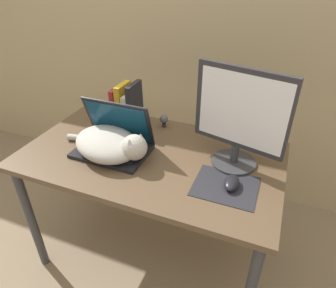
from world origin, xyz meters
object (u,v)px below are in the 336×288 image
object	(u,v)px
external_monitor	(240,118)
webcam	(164,120)
laptop	(114,142)
book_row	(127,106)
computer_mouse	(232,183)
cat	(110,144)

from	to	relation	value
external_monitor	webcam	distance (m)	0.50
laptop	external_monitor	distance (m)	0.59
laptop	book_row	xyz separation A→B (m)	(-0.07, 0.26, 0.06)
computer_mouse	webcam	size ratio (longest dim) A/B	1.44
laptop	webcam	distance (m)	0.33
computer_mouse	webcam	distance (m)	0.57
external_monitor	webcam	xyz separation A→B (m)	(-0.42, 0.19, -0.18)
laptop	cat	size ratio (longest dim) A/B	0.73
cat	webcam	size ratio (longest dim) A/B	6.59
laptop	external_monitor	world-z (taller)	external_monitor
cat	external_monitor	distance (m)	0.59
webcam	cat	bearing A→B (deg)	-110.00
laptop	computer_mouse	distance (m)	0.58
book_row	computer_mouse	bearing A→B (deg)	-26.74
laptop	webcam	size ratio (longest dim) A/B	4.79
laptop	external_monitor	size ratio (longest dim) A/B	0.77
external_monitor	computer_mouse	size ratio (longest dim) A/B	4.29
cat	external_monitor	size ratio (longest dim) A/B	1.07
computer_mouse	book_row	world-z (taller)	book_row
external_monitor	book_row	distance (m)	0.65
book_row	webcam	bearing A→B (deg)	10.51
external_monitor	computer_mouse	bearing A→B (deg)	-81.74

